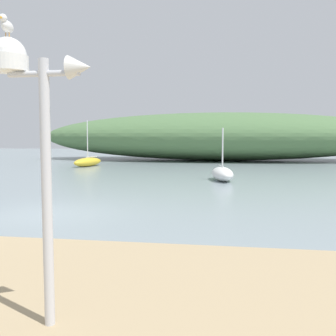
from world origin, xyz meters
TOP-DOWN VIEW (x-y plane):
  - ground_plane at (0.00, 0.00)m, footprint 120.00×120.00m
  - distant_hill at (4.41, 28.45)m, footprint 36.65×10.95m
  - mast_structure at (3.25, -7.17)m, footprint 1.21×0.45m
  - seagull_on_radar at (3.04, -7.19)m, footprint 0.14×0.32m
  - sailboat_near_shore at (5.19, 10.06)m, footprint 1.65×3.10m
  - sailboat_mid_channel at (-5.75, 18.56)m, footprint 1.83×3.62m

SIDE VIEW (x-z plane):
  - ground_plane at x=0.00m, z-range 0.00..0.00m
  - sailboat_mid_channel at x=-5.75m, z-range -1.50..2.23m
  - sailboat_near_shore at x=5.19m, z-range -1.06..1.83m
  - distant_hill at x=4.41m, z-range 0.00..4.80m
  - mast_structure at x=3.25m, z-range 1.22..4.60m
  - seagull_on_radar at x=3.04m, z-range 3.59..3.82m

